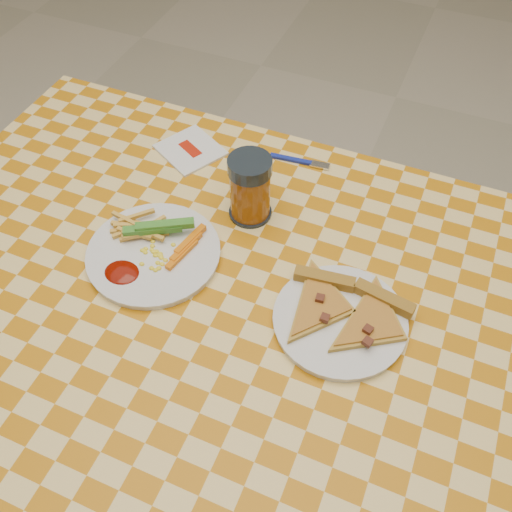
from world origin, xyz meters
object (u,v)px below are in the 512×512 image
Objects in this scene: plate_left at (154,254)px; drink_glass at (250,189)px; plate_right at (340,321)px; table at (229,318)px.

plate_left is 1.77× the size of drink_glass.
plate_left is at bearing 178.90° from plate_right.
plate_left is (-0.16, 0.02, 0.08)m from table.
table is 0.21m from plate_right.
drink_glass is at bearing 143.50° from plate_right.
table is 0.18m from plate_left.
plate_right is at bearing 5.32° from table.
plate_left is at bearing 171.01° from table.
table is at bearing -78.48° from drink_glass.
table is 5.93× the size of plate_right.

